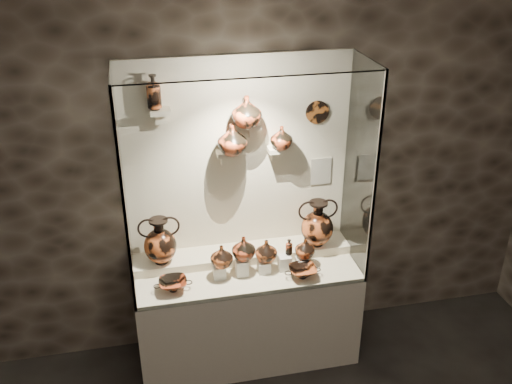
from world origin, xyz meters
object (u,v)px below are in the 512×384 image
jug_a (222,256)px  kylix_left (173,284)px  amphora_left (160,241)px  amphora_right (317,223)px  lekythos_small (289,246)px  ovoid_vase_a (232,139)px  jug_e (305,248)px  ovoid_vase_c (281,137)px  kylix_right (303,271)px  jug_c (266,250)px  ovoid_vase_b (247,111)px  jug_b (244,248)px  lekythos_tall (154,90)px

jug_a → kylix_left: size_ratio=0.66×
amphora_left → amphora_right: bearing=-1.6°
lekythos_small → ovoid_vase_a: ovoid_vase_a is taller
jug_e → ovoid_vase_c: size_ratio=0.93×
amphora_right → kylix_right: size_ratio=1.45×
jug_c → ovoid_vase_a: ovoid_vase_a is taller
amphora_left → ovoid_vase_a: (0.57, 0.04, 0.74)m
jug_a → ovoid_vase_b: 1.07m
jug_e → amphora_left: bearing=175.0°
ovoid_vase_c → jug_c: bearing=-148.4°
ovoid_vase_a → jug_a: bearing=-142.8°
jug_b → jug_c: (0.17, 0.00, -0.05)m
amphora_right → jug_e: bearing=-142.6°
amphora_left → kylix_right: bearing=-19.0°
jug_b → ovoid_vase_a: (-0.03, 0.22, 0.78)m
ovoid_vase_b → amphora_left: bearing=-177.6°
amphora_right → jug_a: size_ratio=2.19×
jug_e → ovoid_vase_a: size_ratio=0.72×
jug_a → jug_b: jug_b is taller
jug_c → kylix_right: jug_c is taller
ovoid_vase_c → amphora_left: bearing=159.5°
jug_a → ovoid_vase_c: size_ratio=1.02×
kylix_right → jug_a: bearing=160.6°
jug_c → ovoid_vase_c: bearing=81.0°
amphora_right → kylix_right: amphora_right is taller
amphora_right → ovoid_vase_b: ovoid_vase_b is taller
jug_c → jug_e: jug_c is taller
jug_b → lekythos_small: (0.35, 0.00, -0.03)m
ovoid_vase_a → amphora_left: bearing=161.1°
jug_b → lekythos_tall: 1.30m
amphora_left → lekythos_small: bearing=-12.0°
jug_e → lekythos_small: (-0.13, 0.00, 0.03)m
amphora_right → lekythos_tall: bearing=163.2°
jug_e → ovoid_vase_b: 1.13m
jug_c → lekythos_small: bearing=24.9°
amphora_right → kylix_left: (-1.16, -0.28, -0.21)m
ovoid_vase_b → ovoid_vase_c: ovoid_vase_b is taller
jug_c → kylix_left: jug_c is taller
amphora_right → ovoid_vase_b: bearing=163.2°
kylix_left → ovoid_vase_c: 1.32m
lekythos_small → ovoid_vase_c: size_ratio=0.84×
jug_b → amphora_right: bearing=-7.3°
lekythos_small → kylix_right: lekythos_small is taller
ovoid_vase_b → ovoid_vase_c: size_ratio=1.29×
amphora_left → jug_e: 1.09m
amphora_left → jug_c: (0.77, -0.18, -0.08)m
ovoid_vase_a → ovoid_vase_b: 0.23m
ovoid_vase_b → jug_e: bearing=-29.9°
amphora_left → kylix_right: amphora_left is taller
kylix_right → lekythos_tall: (-0.97, 0.42, 1.32)m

